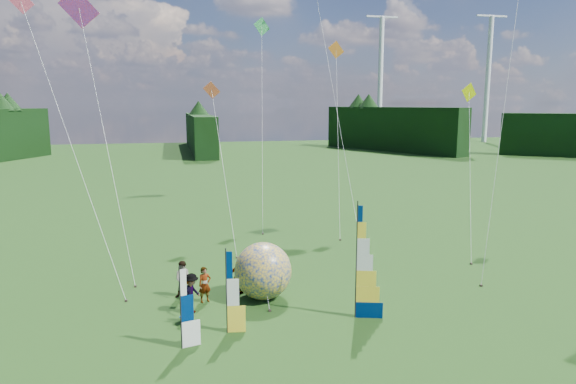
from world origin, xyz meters
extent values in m
plane|color=#2C501D|center=(0.00, 0.00, 0.00)|extent=(220.00, 220.00, 0.00)
sphere|color=navy|center=(-1.93, 5.40, 1.40)|extent=(3.45, 3.45, 2.80)
imported|color=#66594C|center=(-4.74, 5.57, 0.87)|extent=(0.74, 0.61, 1.74)
imported|color=#66594C|center=(-5.70, 6.39, 0.93)|extent=(0.95, 0.55, 1.85)
imported|color=#66594C|center=(-5.43, 4.35, 0.94)|extent=(1.03, 1.26, 1.87)
imported|color=#66594C|center=(-3.01, 6.30, 0.87)|extent=(1.00, 1.03, 1.74)
camera|label=1|loc=(-6.15, -18.20, 9.44)|focal=32.00mm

